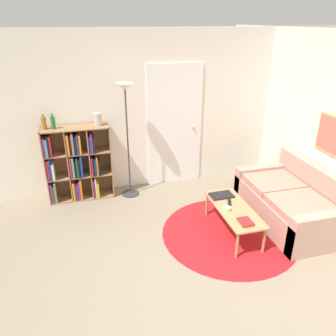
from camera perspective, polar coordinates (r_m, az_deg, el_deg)
ground_plane at (r=3.79m, az=7.89°, el=-21.28°), size 14.00×14.00×0.00m
wall_back at (r=5.52m, az=-2.36°, el=9.61°), size 7.17×0.11×2.60m
wall_right at (r=5.19m, az=24.83°, el=6.52°), size 0.08×5.78×2.60m
rug at (r=4.70m, az=10.58°, el=-11.10°), size 1.85×1.85×0.01m
bookshelf at (r=5.42m, az=-15.71°, el=0.73°), size 1.02×0.34×1.21m
floor_lamp at (r=5.07m, az=-7.32°, el=10.09°), size 0.29×0.29×1.85m
couch at (r=5.09m, az=20.93°, el=-5.73°), size 0.94×1.63×0.81m
coffee_table at (r=4.55m, az=11.40°, el=-7.27°), size 0.45×1.10×0.39m
laptop at (r=4.78m, az=9.30°, el=-4.71°), size 0.34×0.23×0.02m
bowl at (r=4.45m, az=10.22°, el=-6.99°), size 0.11×0.11×0.05m
book_stack_on_table at (r=4.23m, az=13.33°, el=-9.14°), size 0.15×0.20×0.04m
remote at (r=4.63m, az=10.65°, el=-5.89°), size 0.10×0.16×0.02m
bottle_left at (r=5.23m, az=-20.82°, el=7.36°), size 0.08×0.08×0.23m
bottle_middle at (r=5.20m, az=-19.39°, el=7.48°), size 0.07×0.07×0.23m
vase_on_shelf at (r=5.19m, az=-12.13°, el=8.30°), size 0.12×0.12×0.19m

